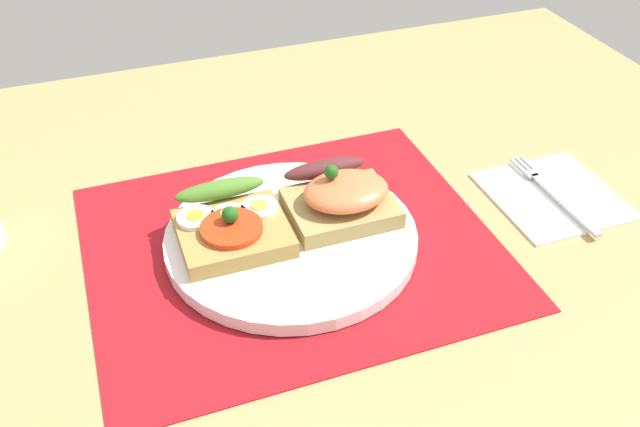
{
  "coord_description": "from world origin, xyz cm",
  "views": [
    {
      "loc": [
        -15.14,
        -50.21,
        44.28
      ],
      "look_at": [
        3.0,
        0.0,
        3.2
      ],
      "focal_mm": 39.0,
      "sensor_mm": 36.0,
      "label": 1
    }
  ],
  "objects": [
    {
      "name": "placemat",
      "position": [
        0.0,
        0.0,
        0.15
      ],
      "size": [
        39.17,
        33.54,
        0.3
      ],
      "primitive_type": "cube",
      "color": "maroon",
      "rests_on": "ground_plane"
    },
    {
      "name": "napkin",
      "position": [
        29.06,
        -1.84,
        0.3
      ],
      "size": [
        13.03,
        13.32,
        0.6
      ],
      "primitive_type": "cube",
      "color": "white",
      "rests_on": "ground_plane"
    },
    {
      "name": "sandwich_salmon",
      "position": [
        5.68,
        1.28,
        3.74
      ],
      "size": [
        10.38,
        9.83,
        5.7
      ],
      "color": "#A38C50",
      "rests_on": "plate"
    },
    {
      "name": "ground_plane",
      "position": [
        0.0,
        0.0,
        -1.6
      ],
      "size": [
        120.0,
        90.0,
        3.2
      ],
      "primitive_type": "cube",
      "color": "tan"
    },
    {
      "name": "plate",
      "position": [
        0.0,
        0.0,
        1.0
      ],
      "size": [
        24.64,
        24.64,
        1.4
      ],
      "primitive_type": "cylinder",
      "color": "white",
      "rests_on": "placemat"
    },
    {
      "name": "sandwich_egg_tomato",
      "position": [
        -5.54,
        1.46,
        3.08
      ],
      "size": [
        10.25,
        10.59,
        3.96
      ],
      "color": "#A48142",
      "rests_on": "plate"
    },
    {
      "name": "fork",
      "position": [
        28.78,
        -1.76,
        0.76
      ],
      "size": [
        1.62,
        14.92,
        0.32
      ],
      "color": "#B7B7BC",
      "rests_on": "napkin"
    }
  ]
}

